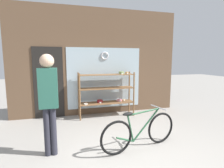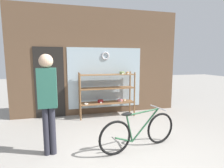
# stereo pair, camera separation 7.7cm
# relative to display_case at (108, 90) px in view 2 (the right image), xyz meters

# --- Properties ---
(ground_plane) EXTENTS (30.00, 30.00, 0.00)m
(ground_plane) POSITION_rel_display_case_xyz_m (-0.20, -2.50, -0.82)
(ground_plane) COLOR gray
(storefront_facade) EXTENTS (5.26, 0.13, 3.30)m
(storefront_facade) POSITION_rel_display_case_xyz_m (-0.24, 0.36, 0.79)
(storefront_facade) COLOR brown
(storefront_facade) RESTS_ON ground_plane
(display_case) EXTENTS (1.68, 0.45, 1.37)m
(display_case) POSITION_rel_display_case_xyz_m (0.00, 0.00, 0.00)
(display_case) COLOR brown
(display_case) RESTS_ON ground_plane
(bicycle) EXTENTS (1.67, 0.51, 0.78)m
(bicycle) POSITION_rel_display_case_xyz_m (0.14, -2.12, -0.47)
(bicycle) COLOR black
(bicycle) RESTS_ON ground_plane
(pedestrian) EXTENTS (0.32, 0.24, 1.83)m
(pedestrian) POSITION_rel_display_case_xyz_m (-1.52, -1.91, 0.28)
(pedestrian) COLOR #282833
(pedestrian) RESTS_ON ground_plane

